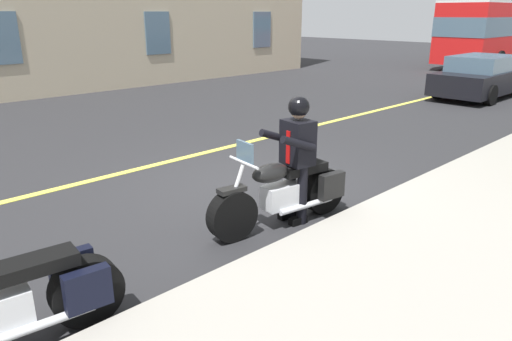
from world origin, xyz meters
TOP-DOWN VIEW (x-y plane):
  - ground_plane at (0.00, 0.00)m, footprint 80.00×80.00m
  - lane_center_stripe at (0.00, -2.00)m, footprint 60.00×0.16m
  - motorcycle_main at (0.68, 1.49)m, footprint 2.22×0.80m
  - rider_main at (0.50, 1.52)m, footprint 0.68×0.61m
  - motorcycle_parked at (4.30, 1.65)m, footprint 2.22×0.75m
  - bus_near at (-23.24, -4.59)m, footprint 11.05×2.70m
  - car_silver at (-11.76, -0.89)m, footprint 4.60×1.92m

SIDE VIEW (x-z plane):
  - ground_plane at x=0.00m, z-range 0.00..0.00m
  - lane_center_stripe at x=0.00m, z-range 0.00..0.01m
  - motorcycle_main at x=0.68m, z-range -0.18..1.08m
  - motorcycle_parked at x=4.30m, z-range -0.18..1.08m
  - car_silver at x=-11.76m, z-range -0.01..1.39m
  - rider_main at x=0.50m, z-range 0.17..1.91m
  - bus_near at x=-23.24m, z-range 0.22..3.52m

